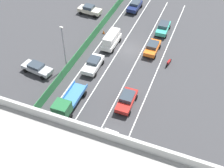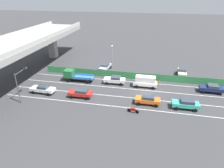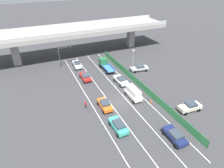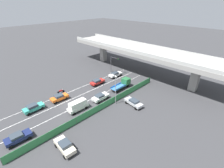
{
  "view_description": "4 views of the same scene",
  "coord_description": "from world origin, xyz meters",
  "px_view_note": "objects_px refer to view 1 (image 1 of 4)",
  "views": [
    {
      "loc": [
        -10.84,
        35.99,
        27.68
      ],
      "look_at": [
        -0.46,
        9.54,
        0.89
      ],
      "focal_mm": 45.89,
      "sensor_mm": 36.0,
      "label": 1
    },
    {
      "loc": [
        -33.37,
        -0.47,
        17.94
      ],
      "look_at": [
        -0.19,
        6.34,
        1.71
      ],
      "focal_mm": 31.42,
      "sensor_mm": 36.0,
      "label": 2
    },
    {
      "loc": [
        -14.31,
        -28.2,
        23.07
      ],
      "look_at": [
        0.07,
        3.59,
        2.31
      ],
      "focal_mm": 31.02,
      "sensor_mm": 36.0,
      "label": 3
    },
    {
      "loc": [
        30.19,
        -16.54,
        22.13
      ],
      "look_at": [
        2.36,
        11.94,
        2.01
      ],
      "focal_mm": 26.73,
      "sensor_mm": 36.0,
      "label": 4
    }
  ],
  "objects_px": {
    "car_taxi_teal": "(163,28)",
    "flatbed_truck_blue": "(66,105)",
    "parked_sedan_cream": "(90,10)",
    "traffic_cone": "(104,32)",
    "car_sedan_navy": "(135,6)",
    "car_sedan_white": "(93,64)",
    "car_van_white": "(112,39)",
    "car_sedan_red": "(127,100)",
    "motorcycle": "(169,62)",
    "car_taxi_orange": "(153,47)",
    "parked_wagon_silver": "(37,68)",
    "street_lamp": "(64,44)",
    "car_hatchback_white": "(104,146)",
    "traffic_light": "(122,155)"
  },
  "relations": [
    {
      "from": "car_sedan_navy",
      "to": "flatbed_truck_blue",
      "type": "relative_size",
      "value": 0.68
    },
    {
      "from": "car_sedan_red",
      "to": "car_taxi_orange",
      "type": "height_order",
      "value": "car_taxi_orange"
    },
    {
      "from": "parked_sedan_cream",
      "to": "traffic_cone",
      "type": "xyz_separation_m",
      "value": [
        -5.02,
        5.17,
        -0.63
      ]
    },
    {
      "from": "car_sedan_red",
      "to": "car_taxi_teal",
      "type": "distance_m",
      "value": 18.51
    },
    {
      "from": "car_sedan_navy",
      "to": "car_sedan_white",
      "type": "bearing_deg",
      "value": 89.48
    },
    {
      "from": "car_hatchback_white",
      "to": "traffic_light",
      "type": "distance_m",
      "value": 4.7
    },
    {
      "from": "flatbed_truck_blue",
      "to": "motorcycle",
      "type": "distance_m",
      "value": 17.15
    },
    {
      "from": "car_van_white",
      "to": "car_sedan_red",
      "type": "bearing_deg",
      "value": 120.07
    },
    {
      "from": "car_sedan_white",
      "to": "traffic_cone",
      "type": "xyz_separation_m",
      "value": [
        2.24,
        -9.23,
        -0.59
      ]
    },
    {
      "from": "car_taxi_teal",
      "to": "flatbed_truck_blue",
      "type": "xyz_separation_m",
      "value": [
        6.88,
        22.45,
        0.33
      ]
    },
    {
      "from": "traffic_light",
      "to": "street_lamp",
      "type": "relative_size",
      "value": 0.77
    },
    {
      "from": "car_taxi_orange",
      "to": "parked_sedan_cream",
      "type": "height_order",
      "value": "parked_sedan_cream"
    },
    {
      "from": "car_hatchback_white",
      "to": "street_lamp",
      "type": "bearing_deg",
      "value": -46.58
    },
    {
      "from": "traffic_cone",
      "to": "parked_wagon_silver",
      "type": "bearing_deg",
      "value": 68.79
    },
    {
      "from": "motorcycle",
      "to": "parked_sedan_cream",
      "type": "xyz_separation_m",
      "value": [
        17.46,
        -9.43,
        0.48
      ]
    },
    {
      "from": "motorcycle",
      "to": "traffic_cone",
      "type": "bearing_deg",
      "value": -18.91
    },
    {
      "from": "parked_wagon_silver",
      "to": "street_lamp",
      "type": "bearing_deg",
      "value": -145.48
    },
    {
      "from": "car_taxi_orange",
      "to": "flatbed_truck_blue",
      "type": "xyz_separation_m",
      "value": [
        6.71,
        16.18,
        0.36
      ]
    },
    {
      "from": "car_sedan_navy",
      "to": "street_lamp",
      "type": "distance_m",
      "value": 21.11
    },
    {
      "from": "car_taxi_orange",
      "to": "traffic_light",
      "type": "relative_size",
      "value": 0.77
    },
    {
      "from": "traffic_light",
      "to": "traffic_cone",
      "type": "height_order",
      "value": "traffic_light"
    },
    {
      "from": "car_sedan_white",
      "to": "car_hatchback_white",
      "type": "bearing_deg",
      "value": 118.63
    },
    {
      "from": "car_sedan_white",
      "to": "car_sedan_red",
      "type": "bearing_deg",
      "value": 144.02
    },
    {
      "from": "car_van_white",
      "to": "motorcycle",
      "type": "distance_m",
      "value": 9.97
    },
    {
      "from": "car_sedan_red",
      "to": "traffic_light",
      "type": "bearing_deg",
      "value": 105.9
    },
    {
      "from": "car_taxi_teal",
      "to": "car_hatchback_white",
      "type": "distance_m",
      "value": 26.17
    },
    {
      "from": "car_taxi_teal",
      "to": "street_lamp",
      "type": "height_order",
      "value": "street_lamp"
    },
    {
      "from": "car_sedan_navy",
      "to": "flatbed_truck_blue",
      "type": "height_order",
      "value": "flatbed_truck_blue"
    },
    {
      "from": "car_sedan_navy",
      "to": "car_hatchback_white",
      "type": "height_order",
      "value": "car_sedan_navy"
    },
    {
      "from": "car_sedan_red",
      "to": "car_taxi_orange",
      "type": "distance_m",
      "value": 12.24
    },
    {
      "from": "parked_sedan_cream",
      "to": "parked_wagon_silver",
      "type": "height_order",
      "value": "parked_sedan_cream"
    },
    {
      "from": "flatbed_truck_blue",
      "to": "parked_sedan_cream",
      "type": "bearing_deg",
      "value": -72.08
    },
    {
      "from": "car_taxi_orange",
      "to": "traffic_cone",
      "type": "relative_size",
      "value": 6.43
    },
    {
      "from": "car_sedan_navy",
      "to": "traffic_cone",
      "type": "relative_size",
      "value": 6.58
    },
    {
      "from": "flatbed_truck_blue",
      "to": "car_taxi_orange",
      "type": "bearing_deg",
      "value": -112.51
    },
    {
      "from": "car_taxi_teal",
      "to": "car_hatchback_white",
      "type": "relative_size",
      "value": 0.93
    },
    {
      "from": "motorcycle",
      "to": "parked_wagon_silver",
      "type": "xyz_separation_m",
      "value": [
        17.5,
        8.78,
        0.4
      ]
    },
    {
      "from": "car_van_white",
      "to": "car_sedan_white",
      "type": "relative_size",
      "value": 1.06
    },
    {
      "from": "traffic_light",
      "to": "street_lamp",
      "type": "bearing_deg",
      "value": -44.85
    },
    {
      "from": "car_taxi_orange",
      "to": "street_lamp",
      "type": "height_order",
      "value": "street_lamp"
    },
    {
      "from": "flatbed_truck_blue",
      "to": "motorcycle",
      "type": "bearing_deg",
      "value": -125.27
    },
    {
      "from": "parked_wagon_silver",
      "to": "traffic_cone",
      "type": "distance_m",
      "value": 14.0
    },
    {
      "from": "traffic_light",
      "to": "car_taxi_teal",
      "type": "bearing_deg",
      "value": -84.76
    },
    {
      "from": "car_sedan_navy",
      "to": "car_sedan_red",
      "type": "height_order",
      "value": "car_sedan_navy"
    },
    {
      "from": "car_taxi_teal",
      "to": "traffic_cone",
      "type": "xyz_separation_m",
      "value": [
        9.43,
        4.2,
        -0.62
      ]
    },
    {
      "from": "parked_sedan_cream",
      "to": "traffic_light",
      "type": "relative_size",
      "value": 0.82
    },
    {
      "from": "car_taxi_orange",
      "to": "street_lamp",
      "type": "relative_size",
      "value": 0.59
    },
    {
      "from": "parked_sedan_cream",
      "to": "car_taxi_teal",
      "type": "bearing_deg",
      "value": 176.17
    },
    {
      "from": "car_taxi_orange",
      "to": "parked_sedan_cream",
      "type": "xyz_separation_m",
      "value": [
        14.28,
        -7.23,
        0.04
      ]
    },
    {
      "from": "traffic_cone",
      "to": "motorcycle",
      "type": "bearing_deg",
      "value": 161.09
    }
  ]
}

